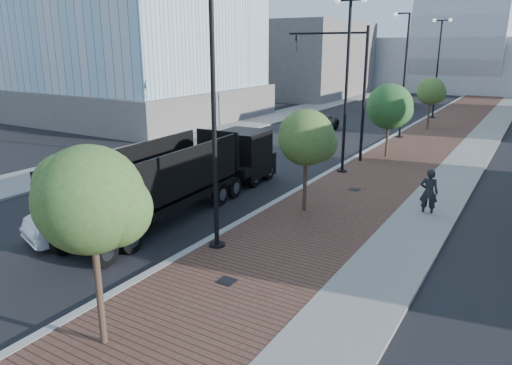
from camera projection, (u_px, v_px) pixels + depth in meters
The scene contains 23 objects.
sidewalk at pixel (453, 130), 40.02m from camera, with size 7.00×140.00×0.12m, color #4C2D23.
concrete_strip at pixel (488, 133), 38.68m from camera, with size 2.40×140.00×0.13m, color slate.
curb at pixel (411, 126), 41.75m from camera, with size 0.30×140.00×0.14m, color gray.
west_sidewalk at pixel (280, 115), 48.20m from camera, with size 4.00×140.00×0.12m, color slate.
dump_truck at pixel (208, 172), 21.88m from camera, with size 2.99×13.42×3.10m.
white_sedan at pixel (95, 213), 18.00m from camera, with size 1.73×4.97×1.64m, color silver.
dark_car_mid at pixel (317, 123), 39.51m from camera, with size 2.21×4.79×1.33m, color black.
dark_car_far at pixel (394, 102), 53.66m from camera, with size 2.22×5.47×1.59m, color black.
pedestrian at pixel (429, 192), 19.83m from camera, with size 0.73×0.48×2.01m, color black.
streetlight_1 at pixel (211, 126), 15.64m from camera, with size 1.44×0.56×9.21m.
streetlight_2 at pixel (346, 86), 25.33m from camera, with size 1.72×0.56×9.28m.
streetlight_3 at pixel (403, 81), 35.39m from camera, with size 1.44×0.56×9.21m.
streetlight_4 at pixel (437, 68), 45.07m from camera, with size 1.72×0.56×9.28m.
traffic_mast at pixel (350, 79), 28.20m from camera, with size 5.09×0.20×8.00m.
tree_0 at pixel (92, 200), 10.34m from camera, with size 2.45×2.42×4.89m.
tree_1 at pixel (308, 138), 19.50m from camera, with size 2.38×2.33×4.43m.
tree_2 at pixel (390, 107), 29.38m from camera, with size 2.82×2.82×4.68m.
tree_3 at pixel (432, 91), 39.25m from camera, with size 2.32×2.26×4.40m.
tower_podium at pixel (143, 102), 46.68m from camera, with size 19.00×19.00×3.00m, color #5E5955.
convention_center at pixel (470, 51), 78.11m from camera, with size 50.00×30.00×50.00m.
commercial_block_nw at pixel (304, 59), 66.76m from camera, with size 14.00×20.00×10.00m, color #5F5955.
utility_cover_1 at pixel (227, 281), 14.22m from camera, with size 0.50×0.50×0.02m, color black.
utility_cover_2 at pixel (354, 189), 23.27m from camera, with size 0.50×0.50×0.02m, color black.
Camera 1 is at (9.77, -2.55, 6.91)m, focal length 33.40 mm.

